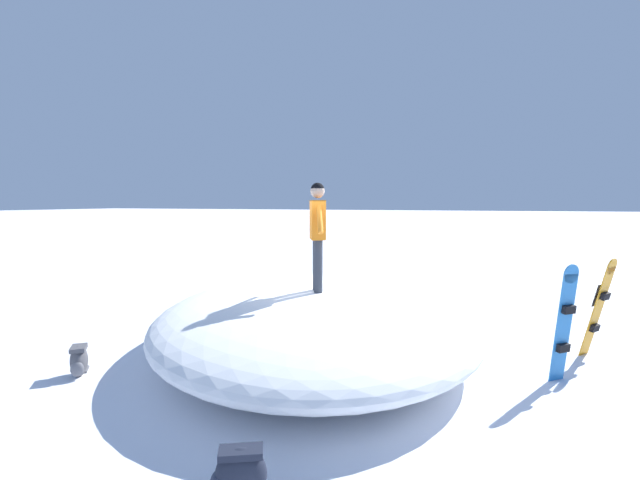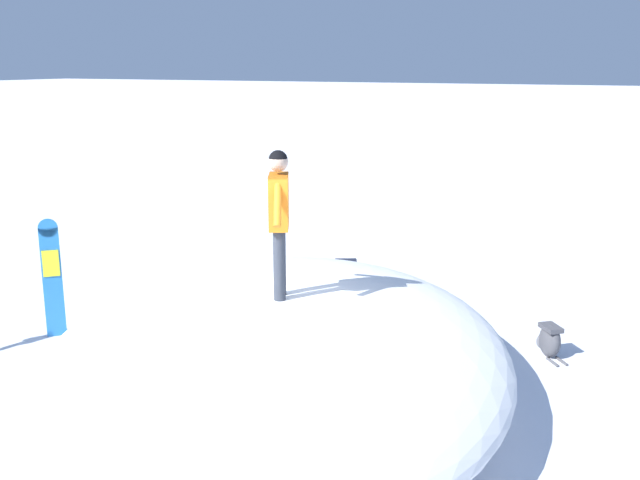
% 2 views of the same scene
% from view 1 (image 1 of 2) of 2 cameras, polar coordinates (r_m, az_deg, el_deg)
% --- Properties ---
extents(ground, '(240.00, 240.00, 0.00)m').
position_cam_1_polar(ground, '(8.30, 1.53, -12.73)').
color(ground, white).
extents(snow_mound, '(8.34, 7.35, 1.05)m').
position_cam_1_polar(snow_mound, '(7.98, -0.45, -9.53)').
color(snow_mound, white).
rests_on(snow_mound, ground).
extents(snowboarder_standing, '(0.97, 0.53, 1.74)m').
position_cam_1_polar(snowboarder_standing, '(7.40, -0.30, 1.70)').
color(snowboarder_standing, '#333842').
rests_on(snowboarder_standing, snow_mound).
extents(snowboard_primary_upright, '(0.46, 0.49, 1.63)m').
position_cam_1_polar(snowboard_primary_upright, '(8.63, 31.13, -6.99)').
color(snowboard_primary_upright, orange).
rests_on(snowboard_primary_upright, ground).
extents(snowboard_secondary_upright, '(0.33, 0.33, 1.66)m').
position_cam_1_polar(snowboard_secondary_upright, '(7.24, 27.90, -8.88)').
color(snowboard_secondary_upright, '#2672BF').
rests_on(snowboard_secondary_upright, ground).
extents(backpack_near, '(0.45, 0.66, 0.47)m').
position_cam_1_polar(backpack_near, '(4.36, -9.88, -26.52)').
color(backpack_near, '#1E2333').
rests_on(backpack_near, ground).
extents(backpack_far, '(0.53, 0.48, 0.44)m').
position_cam_1_polar(backpack_far, '(7.66, -27.55, -13.03)').
color(backpack_far, '#4C4C51').
rests_on(backpack_far, ground).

